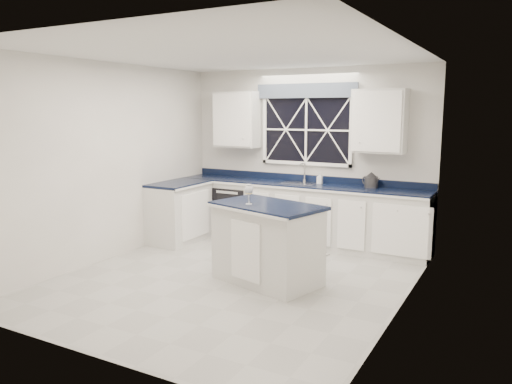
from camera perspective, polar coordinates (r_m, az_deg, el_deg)
The scene contains 13 objects.
ground at distance 6.24m, azimuth -2.50°, elevation -9.89°, with size 4.50×4.50×0.00m, color #A3A29E.
back_wall at distance 7.94m, azimuth 5.84°, elevation 4.20°, with size 4.00×0.10×2.70m, color silver.
base_cabinets at distance 7.79m, azimuth 2.16°, elevation -2.56°, with size 3.99×1.60×0.90m.
countertop at distance 7.71m, azimuth 4.93°, elevation 0.84°, with size 3.98×0.64×0.04m, color black.
dishwasher at distance 8.30m, azimuth -2.10°, elevation -2.10°, with size 0.60×0.58×0.82m, color black.
window at distance 7.86m, azimuth 5.77°, elevation 7.66°, with size 1.65×0.09×1.26m.
upper_cabinets at distance 7.75m, azimuth 5.42°, elevation 8.15°, with size 3.10×0.34×0.90m.
faucet at distance 7.87m, azimuth 5.51°, elevation 2.31°, with size 0.05×0.20×0.30m.
island at distance 6.01m, azimuth 1.32°, elevation -5.85°, with size 1.44×1.09×0.96m.
rug at distance 7.34m, azimuth 2.25°, elevation -6.84°, with size 1.49×1.08×0.02m.
kettle at distance 7.45m, azimuth 13.01°, elevation 1.31°, with size 0.30×0.26×0.23m.
wine_glass at distance 5.86m, azimuth -0.82°, elevation 0.17°, with size 0.10×0.10×0.24m.
soap_bottle at distance 7.70m, azimuth 7.30°, elevation 1.58°, with size 0.08×0.08×0.17m, color silver.
Camera 1 is at (3.05, -5.04, 2.06)m, focal length 35.00 mm.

